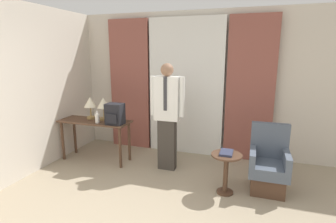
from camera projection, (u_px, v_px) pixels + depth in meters
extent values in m
cube|color=beige|center=(187.00, 84.00, 5.08)|extent=(10.00, 0.06, 2.70)
cube|color=white|center=(186.00, 88.00, 4.97)|extent=(1.43, 0.06, 2.58)
cube|color=brown|center=(130.00, 85.00, 5.32)|extent=(0.83, 0.06, 2.58)
cube|color=brown|center=(250.00, 90.00, 4.61)|extent=(0.83, 0.06, 2.58)
cube|color=#4C3323|center=(95.00, 121.00, 4.70)|extent=(1.30, 0.47, 0.03)
cylinder|color=#4C3323|center=(63.00, 141.00, 4.80)|extent=(0.05, 0.05, 0.72)
cylinder|color=#4C3323|center=(120.00, 148.00, 4.45)|extent=(0.05, 0.05, 0.72)
cylinder|color=#4C3323|center=(75.00, 135.00, 5.13)|extent=(0.05, 0.05, 0.72)
cylinder|color=#4C3323|center=(129.00, 141.00, 4.77)|extent=(0.05, 0.05, 0.72)
cylinder|color=#9E7F47|center=(91.00, 118.00, 4.83)|extent=(0.15, 0.15, 0.04)
cylinder|color=#9E7F47|center=(91.00, 112.00, 4.81)|extent=(0.02, 0.02, 0.18)
cone|color=beige|center=(90.00, 102.00, 4.77)|extent=(0.23, 0.23, 0.18)
cylinder|color=#9E7F47|center=(104.00, 119.00, 4.75)|extent=(0.15, 0.15, 0.04)
cylinder|color=#9E7F47|center=(104.00, 113.00, 4.72)|extent=(0.02, 0.02, 0.18)
cone|color=beige|center=(103.00, 103.00, 4.68)|extent=(0.23, 0.23, 0.18)
cylinder|color=silver|center=(97.00, 118.00, 4.52)|extent=(0.08, 0.08, 0.17)
cylinder|color=silver|center=(97.00, 112.00, 4.50)|extent=(0.03, 0.03, 0.05)
cube|color=black|center=(115.00, 114.00, 4.43)|extent=(0.29, 0.22, 0.36)
cube|color=black|center=(111.00, 119.00, 4.33)|extent=(0.20, 0.03, 0.16)
cube|color=#38332D|center=(167.00, 145.00, 4.41)|extent=(0.29, 0.16, 0.86)
cube|color=white|center=(167.00, 99.00, 4.23)|extent=(0.41, 0.18, 0.71)
cube|color=#333338|center=(165.00, 94.00, 4.12)|extent=(0.06, 0.01, 0.54)
cylinder|color=white|center=(153.00, 96.00, 4.30)|extent=(0.09, 0.09, 0.64)
cylinder|color=white|center=(182.00, 97.00, 4.15)|extent=(0.09, 0.09, 0.64)
sphere|color=#936B51|center=(167.00, 70.00, 4.13)|extent=(0.21, 0.21, 0.21)
cube|color=#4C3323|center=(267.00, 182.00, 3.74)|extent=(0.45, 0.48, 0.27)
cube|color=#4C5666|center=(268.00, 168.00, 3.69)|extent=(0.53, 0.56, 0.16)
cube|color=#4C5666|center=(270.00, 140.00, 3.84)|extent=(0.53, 0.10, 0.52)
cube|color=#4C5666|center=(253.00, 155.00, 3.73)|extent=(0.08, 0.56, 0.18)
cube|color=#4C5666|center=(287.00, 159.00, 3.59)|extent=(0.08, 0.56, 0.18)
cylinder|color=#4C3323|center=(225.00, 192.00, 3.71)|extent=(0.23, 0.23, 0.02)
cylinder|color=#4C3323|center=(226.00, 175.00, 3.65)|extent=(0.07, 0.07, 0.55)
cylinder|color=#4C3323|center=(227.00, 155.00, 3.59)|extent=(0.42, 0.42, 0.02)
cube|color=#2D334C|center=(226.00, 153.00, 3.61)|extent=(0.17, 0.26, 0.03)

